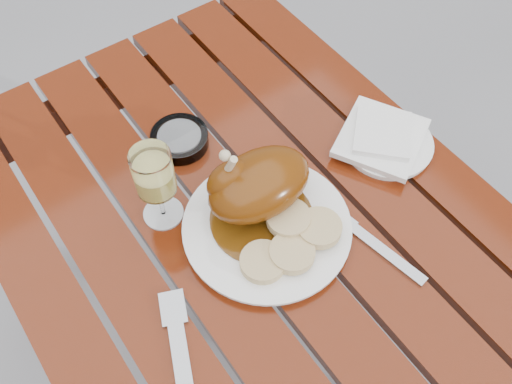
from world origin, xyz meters
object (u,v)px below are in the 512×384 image
Objects in this scene: dinner_plate at (267,228)px; side_plate at (387,143)px; ashtray at (180,139)px; table at (265,325)px; wine_glass at (157,187)px.

dinner_plate is 0.30m from side_plate.
table is at bearing -88.08° from ashtray.
side_plate is (0.31, 0.04, 0.38)m from table.
side_plate is at bearing -15.07° from wine_glass.
wine_glass is 0.45m from side_plate.
ashtray is at bearing 143.78° from side_plate.
side_plate is at bearing 3.65° from dinner_plate.
table is 0.39m from dinner_plate.
table is 0.49m from side_plate.
ashtray is at bearing 94.70° from dinner_plate.
table is 0.48m from ashtray.
side_plate reaches higher than table.
dinner_plate is 2.65× the size of ashtray.
table is 4.15× the size of dinner_plate.
table is at bearing -118.94° from dinner_plate.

